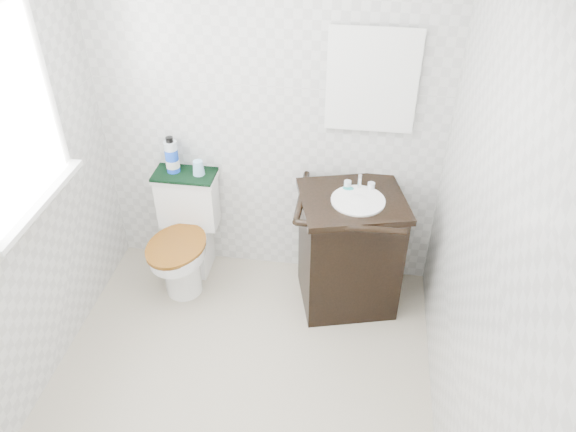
% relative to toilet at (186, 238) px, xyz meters
% --- Properties ---
extents(floor, '(2.40, 2.40, 0.00)m').
position_rel_toilet_xyz_m(floor, '(0.54, -0.97, -0.34)').
color(floor, '#BDB398').
rests_on(floor, ground).
extents(wall_back, '(2.40, 0.00, 2.40)m').
position_rel_toilet_xyz_m(wall_back, '(0.54, 0.23, 0.86)').
color(wall_back, silver).
rests_on(wall_back, ground).
extents(wall_right, '(0.00, 2.40, 2.40)m').
position_rel_toilet_xyz_m(wall_right, '(1.64, -0.97, 0.86)').
color(wall_right, silver).
rests_on(wall_right, ground).
extents(window, '(0.02, 0.70, 0.90)m').
position_rel_toilet_xyz_m(window, '(-0.53, -0.72, 1.21)').
color(window, white).
rests_on(window, wall_left).
extents(mirror, '(0.50, 0.02, 0.60)m').
position_rel_toilet_xyz_m(mirror, '(1.15, 0.21, 1.11)').
color(mirror, silver).
rests_on(mirror, wall_back).
extents(toilet, '(0.43, 0.64, 0.76)m').
position_rel_toilet_xyz_m(toilet, '(0.00, 0.00, 0.00)').
color(toilet, white).
rests_on(toilet, floor).
extents(vanity, '(0.74, 0.68, 0.92)m').
position_rel_toilet_xyz_m(vanity, '(1.11, -0.07, 0.09)').
color(vanity, black).
rests_on(vanity, floor).
extents(trash_bin, '(0.22, 0.17, 0.31)m').
position_rel_toilet_xyz_m(trash_bin, '(0.99, -0.17, -0.18)').
color(trash_bin, white).
rests_on(trash_bin, floor).
extents(towel, '(0.40, 0.22, 0.02)m').
position_rel_toilet_xyz_m(towel, '(0.00, 0.12, 0.43)').
color(towel, black).
rests_on(towel, toilet).
extents(mouthwash_bottle, '(0.09, 0.09, 0.25)m').
position_rel_toilet_xyz_m(mouthwash_bottle, '(-0.08, 0.14, 0.56)').
color(mouthwash_bottle, blue).
rests_on(mouthwash_bottle, towel).
extents(cup, '(0.08, 0.08, 0.10)m').
position_rel_toilet_xyz_m(cup, '(0.10, 0.12, 0.49)').
color(cup, '#91C6ED').
rests_on(cup, towel).
extents(soap_bar, '(0.08, 0.05, 0.02)m').
position_rel_toilet_xyz_m(soap_bar, '(1.07, 0.02, 0.49)').
color(soap_bar, teal).
rests_on(soap_bar, vanity).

